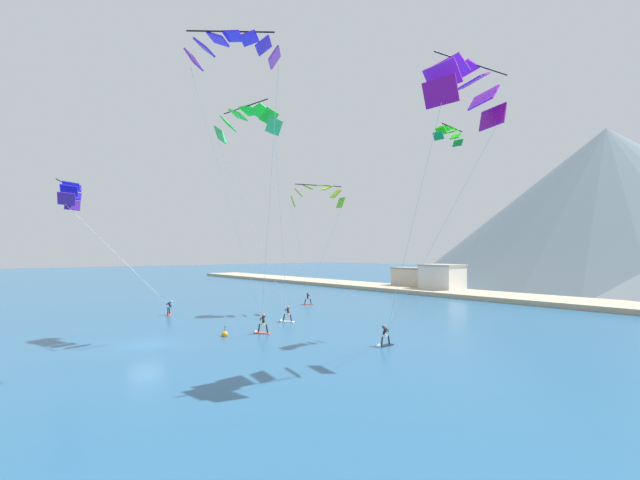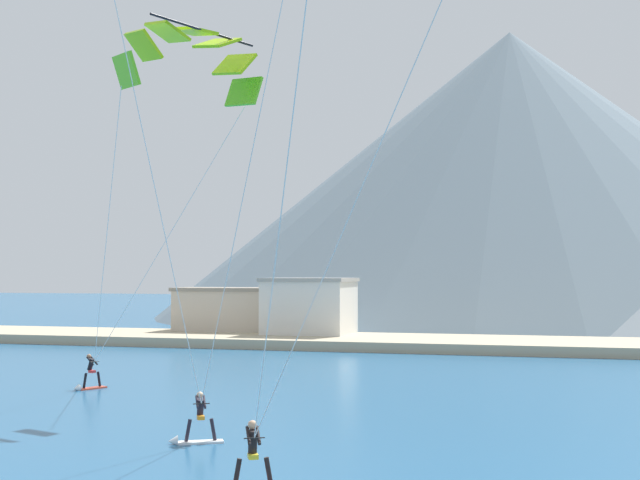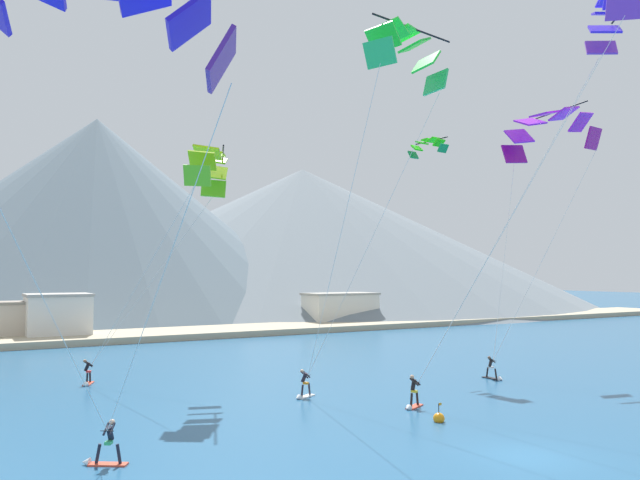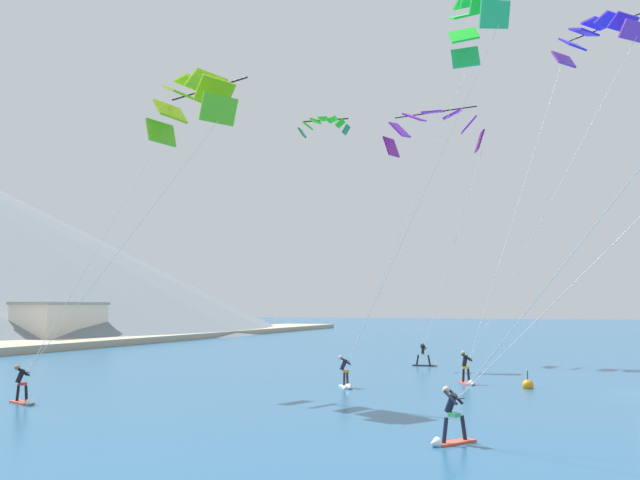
# 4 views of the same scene
# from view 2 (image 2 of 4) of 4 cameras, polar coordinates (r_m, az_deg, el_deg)

# --- Properties ---
(kitesurfer_near_lead) EXTENTS (1.04, 1.76, 1.68)m
(kitesurfer_near_lead) POSITION_cam_2_polar(r_m,az_deg,el_deg) (43.17, -14.65, -8.60)
(kitesurfer_near_lead) COLOR #E54C33
(kitesurfer_near_lead) RESTS_ON ground
(kitesurfer_near_trail) EXTENTS (1.72, 1.17, 1.80)m
(kitesurfer_near_trail) POSITION_cam_2_polar(r_m,az_deg,el_deg) (22.80, -4.84, -14.39)
(kitesurfer_near_trail) COLOR #E54C33
(kitesurfer_near_trail) RESTS_ON ground
(kitesurfer_far_right) EXTENTS (1.71, 1.21, 1.67)m
(kitesurfer_far_right) POSITION_cam_2_polar(r_m,az_deg,el_deg) (29.10, -8.10, -11.84)
(kitesurfer_far_right) COLOR white
(kitesurfer_far_right) RESTS_ON ground
(parafoil_kite_near_lead) EXTENTS (8.78, 7.05, 14.20)m
(parafoil_kite_near_lead) POSITION_cam_2_polar(r_m,az_deg,el_deg) (37.55, -8.25, 11.62)
(parafoil_kite_near_lead) COLOR #63C920
(shoreline_strip) EXTENTS (180.00, 10.00, 0.70)m
(shoreline_strip) POSITION_cam_2_polar(r_m,az_deg,el_deg) (65.01, 7.47, -6.57)
(shoreline_strip) COLOR tan
(shoreline_strip) RESTS_ON ground
(shore_building_promenade_mid) EXTENTS (6.61, 5.89, 5.03)m
(shore_building_promenade_mid) POSITION_cam_2_polar(r_m,az_deg,el_deg) (69.42, -0.67, -4.50)
(shore_building_promenade_mid) COLOR silver
(shore_building_promenade_mid) RESTS_ON ground
(shore_building_quay_east) EXTENTS (9.31, 4.52, 4.21)m
(shore_building_quay_east) POSITION_cam_2_polar(r_m,az_deg,el_deg) (73.45, -5.62, -4.68)
(shore_building_quay_east) COLOR beige
(shore_building_quay_east) RESTS_ON ground
(mountain_peak_central_summit) EXTENTS (88.54, 88.54, 36.00)m
(mountain_peak_central_summit) POSITION_cam_2_polar(r_m,az_deg,el_deg) (115.16, 12.11, 4.20)
(mountain_peak_central_summit) COLOR slate
(mountain_peak_central_summit) RESTS_ON ground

